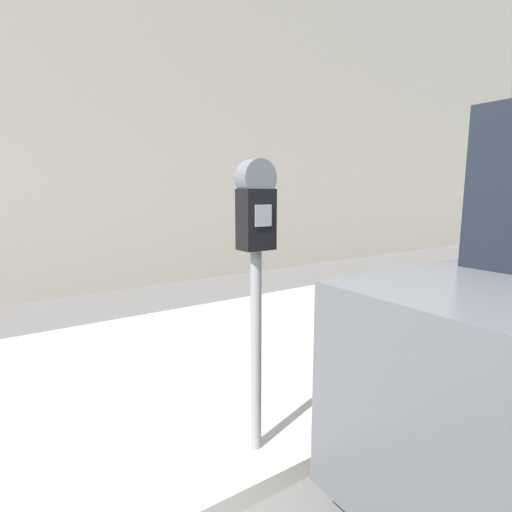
% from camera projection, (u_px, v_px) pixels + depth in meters
% --- Properties ---
extents(sidewalk, '(24.00, 2.80, 0.10)m').
position_uv_depth(sidewalk, '(131.00, 383.00, 2.89)').
color(sidewalk, '#BCB7AD').
rests_on(sidewalk, ground_plane).
extents(building_facade, '(24.00, 0.30, 6.62)m').
position_uv_depth(building_facade, '(39.00, 40.00, 5.02)').
color(building_facade, beige).
rests_on(building_facade, ground_plane).
extents(parking_meter, '(0.18, 0.12, 1.48)m').
position_uv_depth(parking_meter, '(256.00, 248.00, 1.92)').
color(parking_meter, gray).
rests_on(parking_meter, sidewalk).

